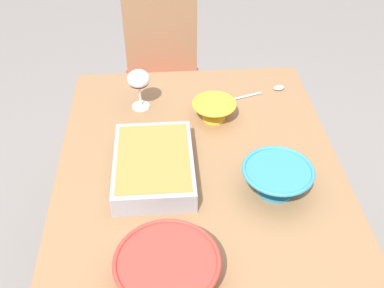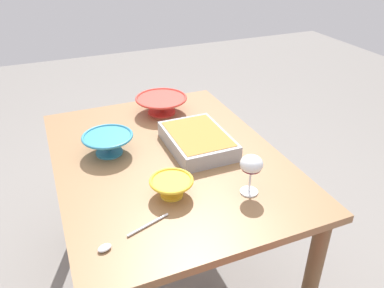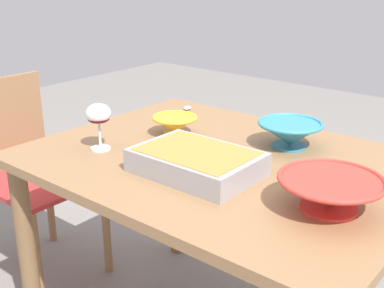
% 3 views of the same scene
% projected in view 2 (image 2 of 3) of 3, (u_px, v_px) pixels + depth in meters
% --- Properties ---
extents(ground_plane, '(8.00, 8.00, 0.00)m').
position_uv_depth(ground_plane, '(172.00, 277.00, 1.99)').
color(ground_plane, gray).
extents(dining_table, '(1.20, 0.91, 0.74)m').
position_uv_depth(dining_table, '(168.00, 176.00, 1.67)').
color(dining_table, olive).
rests_on(dining_table, ground_plane).
extents(wine_glass, '(0.08, 0.08, 0.16)m').
position_uv_depth(wine_glass, '(251.00, 166.00, 1.34)').
color(wine_glass, white).
rests_on(wine_glass, dining_table).
extents(casserole_dish, '(0.35, 0.25, 0.07)m').
position_uv_depth(casserole_dish, '(197.00, 140.00, 1.65)').
color(casserole_dish, '#99999E').
rests_on(casserole_dish, dining_table).
extents(mixing_bowl, '(0.21, 0.21, 0.09)m').
position_uv_depth(mixing_bowl, '(108.00, 143.00, 1.61)').
color(mixing_bowl, teal).
rests_on(mixing_bowl, dining_table).
extents(small_bowl, '(0.26, 0.26, 0.09)m').
position_uv_depth(small_bowl, '(161.00, 104.00, 1.96)').
color(small_bowl, red).
rests_on(small_bowl, dining_table).
extents(serving_bowl, '(0.16, 0.16, 0.07)m').
position_uv_depth(serving_bowl, '(172.00, 186.00, 1.36)').
color(serving_bowl, yellow).
rests_on(serving_bowl, dining_table).
extents(serving_spoon, '(0.10, 0.25, 0.01)m').
position_uv_depth(serving_spoon, '(121.00, 239.00, 1.18)').
color(serving_spoon, silver).
rests_on(serving_spoon, dining_table).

